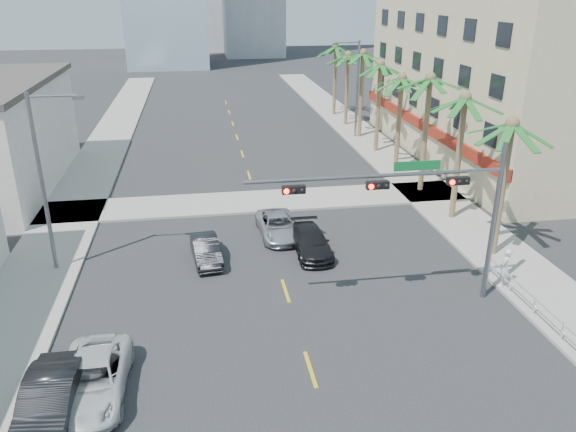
{
  "coord_description": "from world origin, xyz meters",
  "views": [
    {
      "loc": [
        -3.63,
        -13.06,
        13.35
      ],
      "look_at": [
        0.25,
        10.81,
        3.5
      ],
      "focal_mm": 35.0,
      "sensor_mm": 36.0,
      "label": 1
    }
  ],
  "objects_px": {
    "car_parked_far": "(93,379)",
    "pedestrian": "(505,267)",
    "traffic_signal_mast": "(428,199)",
    "car_lane_center": "(278,226)",
    "car_lane_right": "(311,242)",
    "car_lane_left": "(206,250)",
    "car_parked_mid": "(50,401)"
  },
  "relations": [
    {
      "from": "car_lane_right",
      "to": "pedestrian",
      "type": "xyz_separation_m",
      "value": [
        8.3,
        -5.22,
        0.45
      ]
    },
    {
      "from": "traffic_signal_mast",
      "to": "car_lane_center",
      "type": "distance_m",
      "value": 10.86
    },
    {
      "from": "car_lane_center",
      "to": "pedestrian",
      "type": "relative_size",
      "value": 2.42
    },
    {
      "from": "car_parked_far",
      "to": "car_lane_center",
      "type": "xyz_separation_m",
      "value": [
        8.37,
        12.59,
        -0.06
      ]
    },
    {
      "from": "traffic_signal_mast",
      "to": "car_lane_left",
      "type": "bearing_deg",
      "value": 148.14
    },
    {
      "from": "traffic_signal_mast",
      "to": "car_parked_mid",
      "type": "height_order",
      "value": "traffic_signal_mast"
    },
    {
      "from": "traffic_signal_mast",
      "to": "pedestrian",
      "type": "xyz_separation_m",
      "value": [
        4.52,
        0.68,
        -3.97
      ]
    },
    {
      "from": "car_lane_right",
      "to": "car_parked_far",
      "type": "bearing_deg",
      "value": -134.29
    },
    {
      "from": "car_lane_left",
      "to": "pedestrian",
      "type": "relative_size",
      "value": 2.01
    },
    {
      "from": "car_parked_far",
      "to": "car_lane_center",
      "type": "distance_m",
      "value": 15.12
    },
    {
      "from": "traffic_signal_mast",
      "to": "car_parked_mid",
      "type": "distance_m",
      "value": 16.23
    },
    {
      "from": "car_lane_center",
      "to": "car_parked_mid",
      "type": "bearing_deg",
      "value": -127.34
    },
    {
      "from": "car_parked_far",
      "to": "pedestrian",
      "type": "height_order",
      "value": "pedestrian"
    },
    {
      "from": "traffic_signal_mast",
      "to": "car_lane_center",
      "type": "bearing_deg",
      "value": 121.74
    },
    {
      "from": "traffic_signal_mast",
      "to": "car_lane_center",
      "type": "height_order",
      "value": "traffic_signal_mast"
    },
    {
      "from": "pedestrian",
      "to": "car_lane_center",
      "type": "bearing_deg",
      "value": -83.42
    },
    {
      "from": "pedestrian",
      "to": "car_parked_mid",
      "type": "bearing_deg",
      "value": -27.85
    },
    {
      "from": "car_lane_right",
      "to": "pedestrian",
      "type": "height_order",
      "value": "pedestrian"
    },
    {
      "from": "car_lane_left",
      "to": "car_lane_right",
      "type": "xyz_separation_m",
      "value": [
        5.62,
        0.05,
        0.02
      ]
    },
    {
      "from": "traffic_signal_mast",
      "to": "car_lane_right",
      "type": "relative_size",
      "value": 2.49
    },
    {
      "from": "car_parked_mid",
      "to": "car_parked_far",
      "type": "height_order",
      "value": "car_parked_mid"
    },
    {
      "from": "pedestrian",
      "to": "traffic_signal_mast",
      "type": "bearing_deg",
      "value": -36.34
    },
    {
      "from": "car_parked_mid",
      "to": "car_lane_right",
      "type": "distance_m",
      "value": 15.62
    },
    {
      "from": "car_lane_center",
      "to": "pedestrian",
      "type": "bearing_deg",
      "value": -40.94
    },
    {
      "from": "car_parked_far",
      "to": "car_lane_left",
      "type": "bearing_deg",
      "value": 68.67
    },
    {
      "from": "car_lane_right",
      "to": "pedestrian",
      "type": "relative_size",
      "value": 2.36
    },
    {
      "from": "car_parked_far",
      "to": "car_lane_left",
      "type": "relative_size",
      "value": 1.31
    },
    {
      "from": "car_lane_right",
      "to": "car_parked_mid",
      "type": "bearing_deg",
      "value": -134.65
    },
    {
      "from": "car_lane_center",
      "to": "car_lane_right",
      "type": "distance_m",
      "value": 2.91
    },
    {
      "from": "car_parked_mid",
      "to": "pedestrian",
      "type": "bearing_deg",
      "value": 17.84
    },
    {
      "from": "pedestrian",
      "to": "car_parked_far",
      "type": "bearing_deg",
      "value": -29.91
    },
    {
      "from": "traffic_signal_mast",
      "to": "car_lane_center",
      "type": "xyz_separation_m",
      "value": [
        -5.22,
        8.43,
        -4.43
      ]
    }
  ]
}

